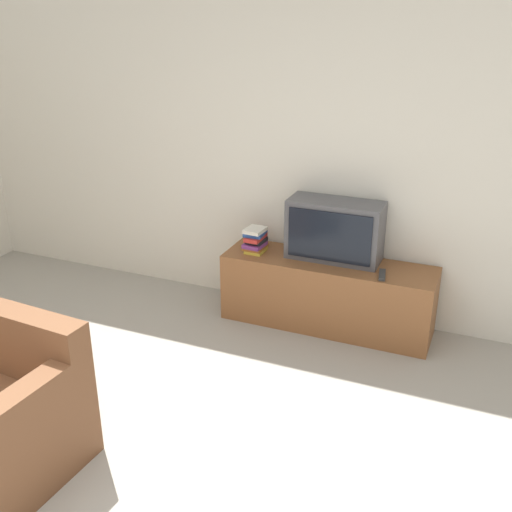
{
  "coord_description": "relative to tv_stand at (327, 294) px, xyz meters",
  "views": [
    {
      "loc": [
        1.53,
        -1.3,
        2.32
      ],
      "look_at": [
        0.02,
        2.29,
        0.7
      ],
      "focal_mm": 42.0,
      "sensor_mm": 36.0,
      "label": 1
    }
  ],
  "objects": [
    {
      "name": "tv_stand",
      "position": [
        0.0,
        0.0,
        0.0
      ],
      "size": [
        1.62,
        0.45,
        0.54
      ],
      "color": "brown",
      "rests_on": "ground_plane"
    },
    {
      "name": "wall_back",
      "position": [
        -0.42,
        0.28,
        1.03
      ],
      "size": [
        9.0,
        0.06,
        2.6
      ],
      "color": "silver",
      "rests_on": "ground_plane"
    },
    {
      "name": "remote_on_stand",
      "position": [
        0.43,
        -0.11,
        0.28
      ],
      "size": [
        0.08,
        0.18,
        0.02
      ],
      "rotation": [
        0.0,
        0.0,
        0.18
      ],
      "color": "#2D2D2D",
      "rests_on": "tv_stand"
    },
    {
      "name": "book_stack",
      "position": [
        -0.59,
        -0.02,
        0.37
      ],
      "size": [
        0.16,
        0.23,
        0.19
      ],
      "color": "gold",
      "rests_on": "tv_stand"
    },
    {
      "name": "television",
      "position": [
        0.01,
        0.07,
        0.5
      ],
      "size": [
        0.71,
        0.31,
        0.46
      ],
      "color": "#4C4C51",
      "rests_on": "tv_stand"
    }
  ]
}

